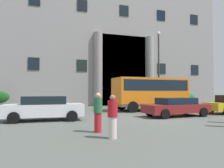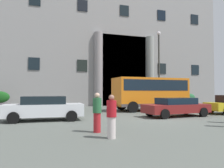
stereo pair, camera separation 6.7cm
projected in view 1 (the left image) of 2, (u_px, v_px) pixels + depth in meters
name	position (u px, v px, depth m)	size (l,w,h in m)	color
ground_plane	(161.00, 120.00, 13.40)	(80.00, 64.00, 0.12)	#595E57
office_building_facade	(95.00, 28.00, 30.39)	(32.93, 9.75, 21.47)	gray
orange_minibus	(150.00, 91.00, 19.38)	(6.58, 2.86, 2.89)	orange
bus_stop_sign	(184.00, 93.00, 22.44)	(0.44, 0.08, 2.46)	#9F9A12
hedge_planter_west	(189.00, 100.00, 26.49)	(1.53, 0.79, 1.46)	slate
hedge_planter_entrance_right	(159.00, 100.00, 25.46)	(2.15, 0.73, 1.45)	#6D6B5B
parked_sedan_second	(176.00, 107.00, 14.64)	(4.68, 2.18, 1.27)	maroon
parked_hatchback_near	(44.00, 108.00, 12.58)	(4.50, 2.05, 1.42)	silver
motorcycle_near_kerb	(52.00, 110.00, 14.24)	(2.06, 0.55, 0.89)	black
pedestrian_woman_dark_dress	(98.00, 112.00, 8.93)	(0.36, 0.36, 1.63)	#B32126
pedestrian_woman_with_bag	(113.00, 117.00, 7.77)	(0.36, 0.36, 1.57)	silver
lamppost_plaza_centre	(159.00, 63.00, 23.60)	(0.40, 0.40, 8.31)	#373734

